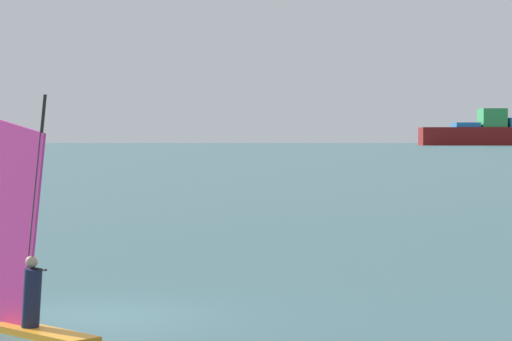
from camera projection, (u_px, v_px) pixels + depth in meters
name	position (u px, v px, depth m)	size (l,w,h in m)	color
ground_plane	(92.00, 317.00, 22.23)	(4000.00, 4000.00, 0.00)	#386066
windsurfer	(25.00, 271.00, 20.35)	(2.77, 2.61, 4.30)	orange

